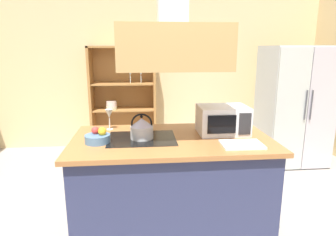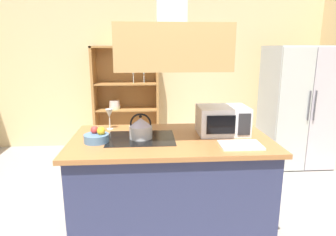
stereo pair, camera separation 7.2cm
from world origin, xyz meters
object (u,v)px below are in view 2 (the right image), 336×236
(cutting_board, at_px, (241,145))
(fruit_bowl, at_px, (97,137))
(microwave, at_px, (222,120))
(refrigerator, at_px, (297,106))
(dish_cabinet, at_px, (126,104))
(kettle, at_px, (141,128))
(wine_glass_on_counter, at_px, (109,114))

(cutting_board, distance_m, fruit_bowl, 1.22)
(microwave, height_order, fruit_bowl, microwave)
(refrigerator, height_order, cutting_board, refrigerator)
(cutting_board, height_order, microwave, microwave)
(fruit_bowl, bearing_deg, dish_cabinet, 87.97)
(refrigerator, distance_m, fruit_bowl, 3.07)
(microwave, bearing_deg, kettle, -172.22)
(kettle, bearing_deg, dish_cabinet, 96.91)
(refrigerator, distance_m, wine_glass_on_counter, 2.82)
(dish_cabinet, relative_size, kettle, 7.53)
(dish_cabinet, bearing_deg, fruit_bowl, -92.03)
(kettle, bearing_deg, refrigerator, 34.23)
(cutting_board, height_order, wine_glass_on_counter, wine_glass_on_counter)
(dish_cabinet, distance_m, microwave, 2.53)
(dish_cabinet, distance_m, fruit_bowl, 2.48)
(dish_cabinet, height_order, fruit_bowl, dish_cabinet)
(wine_glass_on_counter, bearing_deg, fruit_bowl, -98.68)
(fruit_bowl, bearing_deg, kettle, 11.73)
(wine_glass_on_counter, bearing_deg, refrigerator, 25.01)
(wine_glass_on_counter, height_order, fruit_bowl, wine_glass_on_counter)
(refrigerator, height_order, microwave, refrigerator)
(dish_cabinet, bearing_deg, kettle, -83.09)
(microwave, xyz_separation_m, wine_glass_on_counter, (-1.08, 0.23, 0.02))
(fruit_bowl, bearing_deg, wine_glass_on_counter, 81.32)
(microwave, relative_size, wine_glass_on_counter, 2.23)
(dish_cabinet, relative_size, cutting_board, 5.06)
(cutting_board, bearing_deg, wine_glass_on_counter, 152.04)
(dish_cabinet, relative_size, microwave, 3.74)
(kettle, height_order, cutting_board, kettle)
(refrigerator, relative_size, wine_glass_on_counter, 8.36)
(refrigerator, xyz_separation_m, fruit_bowl, (-2.61, -1.60, 0.08))
(kettle, distance_m, cutting_board, 0.88)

